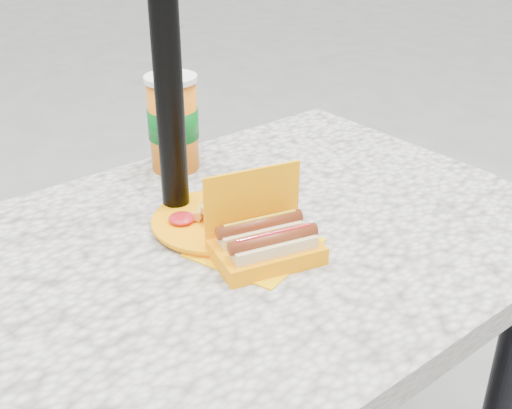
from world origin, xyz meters
TOP-DOWN VIEW (x-y plane):
  - picnic_table at (0.00, 0.00)m, footprint 1.20×0.80m
  - umbrella_pole at (0.00, 0.16)m, footprint 0.05×0.05m
  - hotdog_box at (0.02, -0.08)m, footprint 0.19×0.15m
  - fries_plate at (0.02, 0.05)m, footprint 0.23×0.33m
  - soda_cup at (0.10, 0.32)m, footprint 0.11×0.11m

SIDE VIEW (x-z plane):
  - picnic_table at x=0.00m, z-range 0.27..1.02m
  - fries_plate at x=0.02m, z-range 0.74..0.78m
  - hotdog_box at x=0.02m, z-range 0.71..0.85m
  - soda_cup at x=0.10m, z-range 0.75..0.95m
  - umbrella_pole at x=0.00m, z-range 0.00..2.20m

